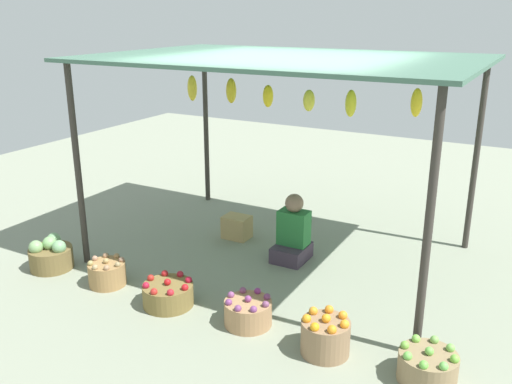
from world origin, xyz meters
TOP-DOWN VIEW (x-y plane):
  - ground_plane at (0.00, 0.00)m, footprint 14.00×14.00m
  - market_stall_structure at (-0.00, 0.01)m, footprint 4.02×2.80m
  - vendor_person at (0.17, -0.06)m, footprint 0.36×0.44m
  - basket_cabbages at (-2.08, -1.56)m, footprint 0.47×0.47m
  - basket_potatoes at (-1.26, -1.55)m, footprint 0.38×0.38m
  - basket_red_apples at (-0.45, -1.59)m, footprint 0.49×0.49m
  - basket_purple_onions at (0.41, -1.52)m, footprint 0.44×0.44m
  - basket_oranges at (1.19, -1.60)m, footprint 0.41×0.41m
  - basket_green_apples at (2.02, -1.57)m, footprint 0.45×0.45m
  - wooden_crate_near_vendor at (-0.72, 0.18)m, footprint 0.33×0.25m

SIDE VIEW (x-z plane):
  - ground_plane at x=0.00m, z-range 0.00..0.00m
  - basket_red_apples at x=-0.45m, z-range -0.02..0.25m
  - basket_purple_onions at x=0.41m, z-range -0.02..0.27m
  - basket_green_apples at x=2.02m, z-range -0.02..0.27m
  - basket_potatoes at x=-1.26m, z-range -0.02..0.28m
  - wooden_crate_near_vendor at x=-0.72m, z-range 0.00..0.29m
  - basket_cabbages at x=-2.08m, z-range -0.03..0.34m
  - basket_oranges at x=1.19m, z-range -0.02..0.34m
  - vendor_person at x=0.17m, z-range -0.09..0.69m
  - market_stall_structure at x=0.00m, z-range 1.00..3.27m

